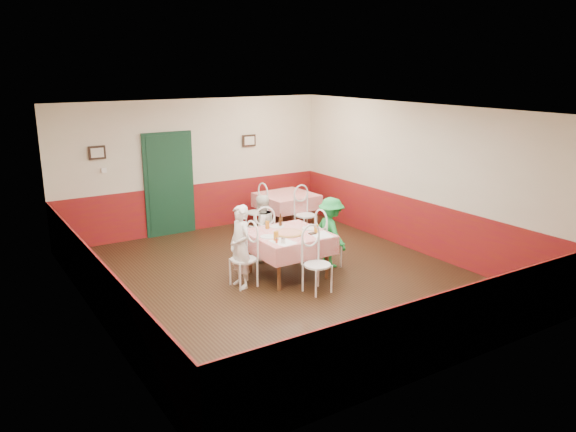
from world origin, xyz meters
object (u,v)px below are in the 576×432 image
second_table (286,211)px  diner_right (331,232)px  pizza (289,233)px  glass_b (316,229)px  chair_second_a (257,213)px  glass_c (267,225)px  main_table (288,255)px  diner_left (240,247)px  beer_bottle (280,221)px  chair_right (329,242)px  chair_near (317,265)px  chair_left (243,259)px  chair_far (263,238)px  chair_second_b (306,215)px  wallet (312,233)px  diner_far (261,228)px  glass_a (276,236)px

second_table → diner_right: (-0.63, -2.47, 0.25)m
pizza → glass_b: bearing=-21.4°
chair_second_a → glass_c: 2.31m
main_table → glass_c: (-0.16, 0.40, 0.45)m
diner_left → glass_c: bearing=117.8°
beer_bottle → glass_b: bearing=-63.6°
main_table → chair_right: (0.85, 0.00, 0.08)m
second_table → chair_near: (-1.53, -3.33, 0.08)m
beer_bottle → pizza: bearing=-104.8°
main_table → chair_near: (0.00, -0.85, 0.08)m
chair_left → chair_far: (0.85, 0.85, 0.00)m
second_table → chair_second_a: chair_second_a is taller
diner_right → chair_second_b: bearing=-14.7°
chair_left → diner_left: size_ratio=0.67×
chair_second_a → pizza: chair_second_a is taller
chair_second_b → glass_c: size_ratio=6.91×
chair_left → chair_second_b: 2.94m
chair_far → wallet: (0.30, -1.13, 0.32)m
second_table → chair_second_a: 0.75m
diner_left → pizza: bearing=84.9°
chair_second_a → diner_far: 1.77m
diner_right → glass_c: bearing=74.8°
chair_left → glass_c: (0.69, 0.41, 0.38)m
beer_bottle → diner_left: diner_left is taller
pizza → chair_right: bearing=4.4°
second_table → glass_c: size_ratio=8.60×
diner_left → glass_b: bearing=78.9°
chair_left → glass_a: glass_a is taller
second_table → glass_a: bearing=-125.1°
beer_bottle → diner_left: bearing=-158.2°
main_table → second_table: size_ratio=1.09×
glass_b → diner_left: diner_left is taller
glass_c → diner_left: bearing=-151.1°
main_table → diner_far: bearing=90.2°
chair_second_b → pizza: (-1.56, -1.79, 0.33)m
wallet → chair_right: bearing=27.2°
chair_near → chair_second_b: size_ratio=1.00×
pizza → chair_second_b: bearing=49.0°
chair_near → glass_b: chair_near is taller
chair_far → chair_near: (0.01, -1.70, 0.00)m
second_table → diner_far: 2.21m
chair_left → chair_second_b: bearing=123.3°
chair_left → chair_right: (1.70, 0.01, 0.00)m
chair_left → glass_a: (0.46, -0.25, 0.38)m
chair_second_a → glass_b: (-0.37, -2.71, 0.38)m
diner_right → main_table: bearing=95.6°
chair_second_a → glass_b: chair_second_a is taller
chair_second_b → chair_near: bearing=-123.6°
chair_second_a → pizza: size_ratio=1.90×
chair_second_b → glass_c: chair_second_b is taller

